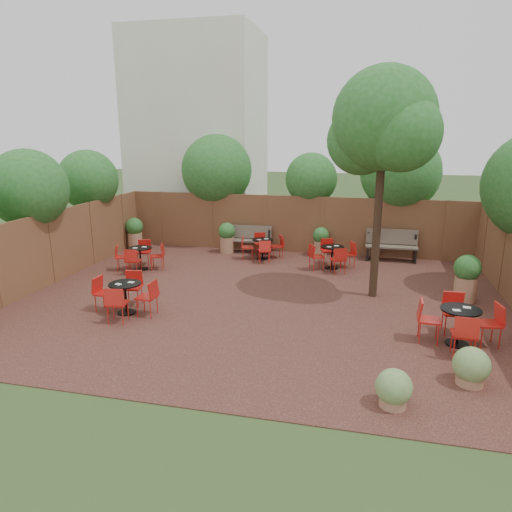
# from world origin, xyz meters

# --- Properties ---
(ground) EXTENTS (80.00, 80.00, 0.00)m
(ground) POSITION_xyz_m (0.00, 0.00, 0.00)
(ground) COLOR #354F23
(ground) RESTS_ON ground
(courtyard_paving) EXTENTS (12.00, 10.00, 0.02)m
(courtyard_paving) POSITION_xyz_m (0.00, 0.00, 0.01)
(courtyard_paving) COLOR #3B1B18
(courtyard_paving) RESTS_ON ground
(fence_back) EXTENTS (12.00, 0.08, 2.00)m
(fence_back) POSITION_xyz_m (0.00, 5.00, 1.00)
(fence_back) COLOR brown
(fence_back) RESTS_ON ground
(fence_left) EXTENTS (0.08, 10.00, 2.00)m
(fence_left) POSITION_xyz_m (-6.00, 0.00, 1.00)
(fence_left) COLOR brown
(fence_left) RESTS_ON ground
(neighbour_building) EXTENTS (5.00, 4.00, 8.00)m
(neighbour_building) POSITION_xyz_m (-4.50, 8.00, 4.00)
(neighbour_building) COLOR silver
(neighbour_building) RESTS_ON ground
(overhang_foliage) EXTENTS (15.59, 10.55, 2.76)m
(overhang_foliage) POSITION_xyz_m (0.06, 3.39, 2.73)
(overhang_foliage) COLOR #22601F
(overhang_foliage) RESTS_ON ground
(courtyard_tree) EXTENTS (2.65, 2.55, 5.62)m
(courtyard_tree) POSITION_xyz_m (2.71, 0.88, 4.23)
(courtyard_tree) COLOR black
(courtyard_tree) RESTS_ON courtyard_paving
(park_bench_left) EXTENTS (1.53, 0.56, 0.93)m
(park_bench_left) POSITION_xyz_m (-1.49, 4.63, 0.50)
(park_bench_left) COLOR brown
(park_bench_left) RESTS_ON courtyard_paving
(park_bench_right) EXTENTS (1.66, 0.55, 1.02)m
(park_bench_right) POSITION_xyz_m (3.31, 4.63, 0.54)
(park_bench_right) COLOR brown
(park_bench_right) RESTS_ON courtyard_paving
(bistro_tables) EXTENTS (10.07, 6.99, 0.87)m
(bistro_tables) POSITION_xyz_m (-0.23, 0.82, 0.44)
(bistro_tables) COLOR black
(bistro_tables) RESTS_ON courtyard_paving
(planters) EXTENTS (11.23, 4.23, 1.18)m
(planters) POSITION_xyz_m (-0.34, 3.33, 0.62)
(planters) COLOR #9B6B4D
(planters) RESTS_ON courtyard_paving
(low_shrubs) EXTENTS (3.31, 3.40, 0.69)m
(low_shrubs) POSITION_xyz_m (4.49, -2.79, 0.33)
(low_shrubs) COLOR #9B6B4D
(low_shrubs) RESTS_ON courtyard_paving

